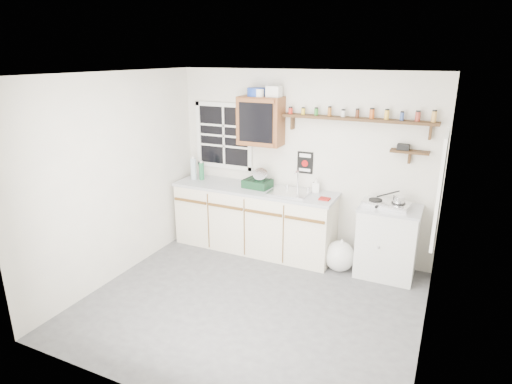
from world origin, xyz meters
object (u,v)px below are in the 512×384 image
main_cabinet (254,219)px  upper_cabinet (261,121)px  hotplate (387,204)px  dish_rack (258,181)px  spice_shelf (359,118)px  right_cabinet (387,241)px

main_cabinet → upper_cabinet: (0.03, 0.14, 1.36)m
hotplate → dish_rack: bearing=-174.0°
main_cabinet → spice_shelf: (1.33, 0.21, 1.47)m
upper_cabinet → dish_rack: 0.82m
main_cabinet → spice_shelf: 1.99m
upper_cabinet → spice_shelf: 1.30m
main_cabinet → upper_cabinet: size_ratio=3.55×
spice_shelf → main_cabinet: bearing=-170.9°
dish_rack → hotplate: dish_rack is taller
main_cabinet → spice_shelf: bearing=9.1°
upper_cabinet → dish_rack: (0.02, -0.10, -0.82)m
main_cabinet → hotplate: 1.85m
right_cabinet → hotplate: 0.49m
right_cabinet → main_cabinet: bearing=-179.2°
right_cabinet → dish_rack: 1.87m
right_cabinet → hotplate: size_ratio=1.59×
dish_rack → main_cabinet: bearing=-135.4°
main_cabinet → right_cabinet: 1.84m
spice_shelf → hotplate: size_ratio=3.35×
upper_cabinet → hotplate: size_ratio=1.14×
upper_cabinet → hotplate: 1.96m
spice_shelf → hotplate: 1.10m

